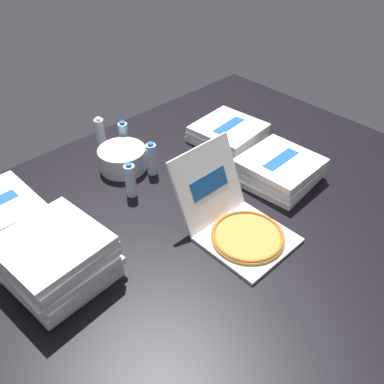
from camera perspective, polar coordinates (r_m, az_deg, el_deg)
ground_plane at (r=2.27m, az=1.35°, el=-4.32°), size 3.20×2.40×0.02m
open_pizza_box at (r=2.17m, az=6.26°, el=-4.35°), size 0.42×0.59×0.40m
pizza_stack_left_far at (r=2.00m, az=-17.99°, el=-8.83°), size 0.48×0.47×0.26m
pizza_stack_center_near at (r=2.92m, az=4.93°, el=8.08°), size 0.46×0.46×0.11m
pizza_stack_right_far at (r=2.57m, az=11.82°, el=3.08°), size 0.47×0.46×0.15m
ice_bucket at (r=2.66m, az=-9.50°, el=4.54°), size 0.30×0.30×0.14m
water_bottle_0 at (r=2.40m, az=-8.44°, el=1.59°), size 0.06×0.06×0.22m
water_bottle_1 at (r=2.80m, az=-9.31°, el=7.42°), size 0.06×0.06×0.22m
water_bottle_2 at (r=2.57m, az=-5.55°, el=4.54°), size 0.06×0.06×0.22m
water_bottle_3 at (r=2.88m, az=-12.43°, el=7.88°), size 0.06×0.06×0.22m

